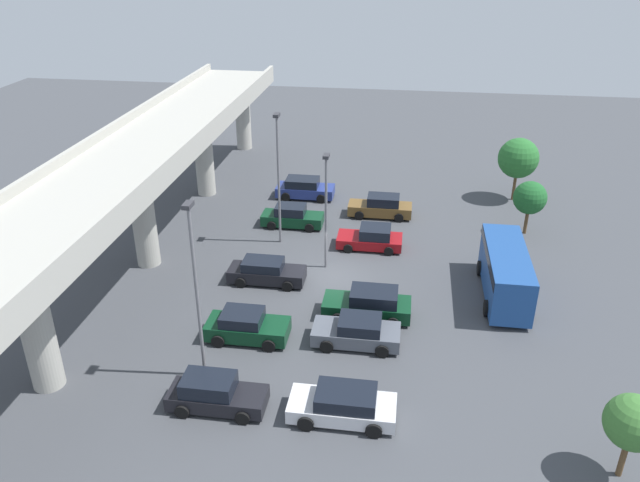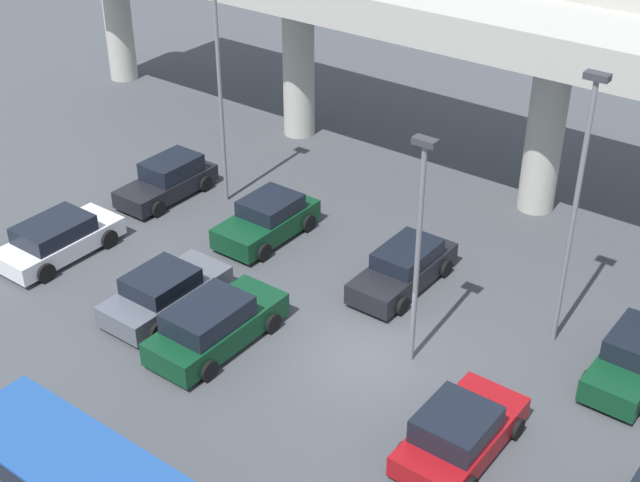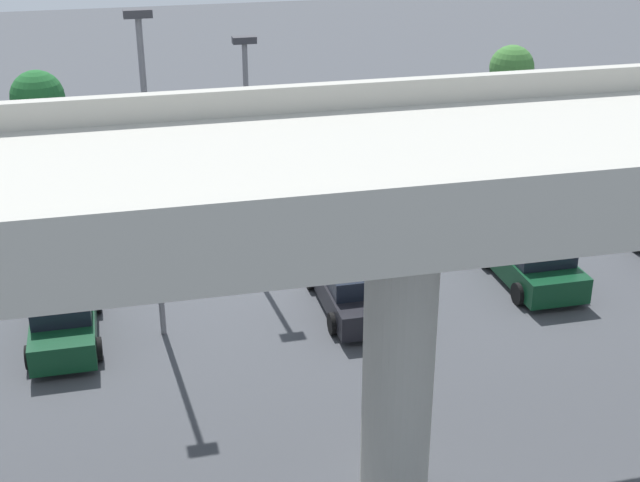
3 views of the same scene
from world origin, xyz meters
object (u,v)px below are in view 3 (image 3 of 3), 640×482
Objects in this scene: parked_car_0 at (592,186)px; lamp_post_near_aisle at (248,138)px; parked_car_8 at (531,261)px; parked_car_2 at (351,286)px; parked_car_3 at (147,226)px; parked_car_1 at (452,198)px; parked_car_4 at (63,316)px; parked_car_9 at (381,198)px; lamp_post_by_overpass at (150,158)px; tree_front_right at (38,97)px; shuttle_bus at (254,122)px; tree_front_left at (512,68)px.

parked_car_0 is 14.36m from lamp_post_near_aisle.
parked_car_8 is at bearing -42.69° from parked_car_0.
parked_car_0 is 1.01× the size of parked_car_2.
parked_car_2 is 1.07× the size of parked_car_3.
parked_car_4 is at bearing -66.41° from parked_car_1.
parked_car_9 reaches higher than parked_car_0.
parked_car_3 is 0.48× the size of lamp_post_by_overpass.
parked_car_3 is at bearing -89.59° from lamp_post_by_overpass.
parked_car_4 is at bearing 94.22° from tree_front_right.
tree_front_right reaches higher than parked_car_0.
lamp_post_by_overpass reaches higher than parked_car_1.
parked_car_1 is 18.49m from tree_front_right.
parked_car_9 is (-8.52, -0.47, 0.09)m from parked_car_3.
shuttle_bus is 9.38m from tree_front_right.
parked_car_3 reaches higher than parked_car_2.
parked_car_0 is at bearing -72.99° from parked_car_4.
parked_car_9 is at bearing 47.12° from tree_front_left.
parked_car_1 is 0.93× the size of parked_car_9.
parked_car_1 is 5.79m from parked_car_8.
parked_car_4 is at bearing 29.45° from lamp_post_near_aisle.
parked_car_1 is 0.50× the size of lamp_post_by_overpass.
parked_car_9 is at bearing 25.99° from parked_car_8.
shuttle_bus is 13.67m from tree_front_left.
parked_car_1 is 1.20× the size of tree_front_left.
parked_car_2 is 1.23× the size of tree_front_left.
lamp_post_by_overpass is at bearing 92.79° from parked_car_8.
tree_front_left is (-9.89, -10.66, 1.88)m from parked_car_9.
parked_car_3 is at bearing 63.67° from parked_car_8.
tree_front_right reaches higher than parked_car_1.
parked_car_2 is at bearing -24.29° from parked_car_9.
parked_car_1 is at bearing 56.73° from tree_front_left.
parked_car_4 is 27.18m from tree_front_left.
parked_car_4 is at bearing -60.06° from parked_car_9.
parked_car_3 is 0.99× the size of parked_car_4.
tree_front_right is at bearing -62.18° from lamp_post_near_aisle.
parked_car_2 is 0.62× the size of shuttle_bus.
parked_car_3 is 0.58× the size of shuttle_bus.
parked_car_9 is at bearing -98.64° from parked_car_1.
parked_car_8 is 12.34m from lamp_post_by_overpass.
parked_car_2 is 21.50m from tree_front_left.
tree_front_left reaches higher than parked_car_1.
parked_car_8 reaches higher than parked_car_0.
parked_car_8 is 0.57× the size of lamp_post_near_aisle.
shuttle_bus reaches higher than parked_car_3.
tree_front_right is (3.86, -10.67, 2.00)m from parked_car_3.
lamp_post_by_overpass is at bearing -96.78° from parked_car_4.
lamp_post_near_aisle is at bearing 79.83° from shuttle_bus.
parked_car_1 is 10.12m from shuttle_bus.
tree_front_left is at bearing -178.81° from tree_front_right.
parked_car_8 is 0.57× the size of shuttle_bus.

